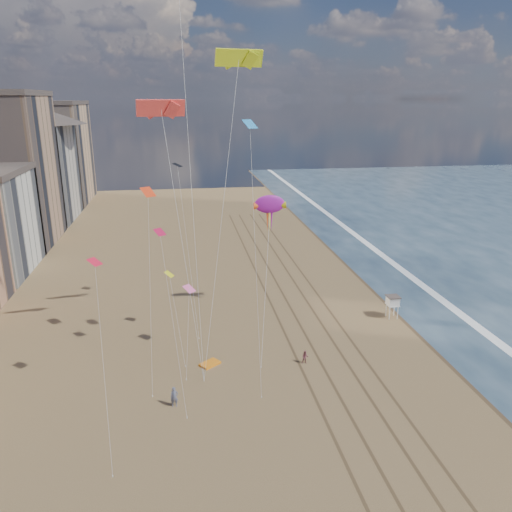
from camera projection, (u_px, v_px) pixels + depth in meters
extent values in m
plane|color=brown|center=(365.00, 470.00, 38.53)|extent=(260.00, 260.00, 0.00)
plane|color=#42301E|center=(389.00, 280.00, 79.00)|extent=(260.00, 260.00, 0.00)
plane|color=white|center=(414.00, 279.00, 79.62)|extent=(260.00, 260.00, 0.00)
cube|color=brown|center=(276.00, 314.00, 66.63)|extent=(0.28, 120.00, 0.01)
cube|color=brown|center=(293.00, 312.00, 66.98)|extent=(0.28, 120.00, 0.01)
cube|color=brown|center=(313.00, 311.00, 67.39)|extent=(0.28, 120.00, 0.01)
cube|color=brown|center=(329.00, 310.00, 67.71)|extent=(0.28, 120.00, 0.01)
cube|color=tan|center=(5.00, 172.00, 95.46)|extent=(16.00, 20.00, 28.00)
cube|color=#BCB2A3|center=(37.00, 173.00, 115.28)|extent=(15.00, 22.00, 22.00)
cone|color=#473D38|center=(30.00, 114.00, 111.31)|extent=(34.22, 34.22, 4.40)
cube|color=tan|center=(56.00, 155.00, 135.34)|extent=(16.00, 24.00, 26.00)
cube|color=#473D38|center=(49.00, 103.00, 131.28)|extent=(16.32, 24.48, 1.00)
cylinder|color=white|center=(389.00, 314.00, 64.64)|extent=(0.11, 0.11, 1.67)
cylinder|color=white|center=(398.00, 313.00, 64.80)|extent=(0.11, 0.11, 1.67)
cylinder|color=white|center=(386.00, 310.00, 65.68)|extent=(0.11, 0.11, 1.67)
cylinder|color=white|center=(394.00, 310.00, 65.85)|extent=(0.11, 0.11, 1.67)
cube|color=white|center=(392.00, 305.00, 64.95)|extent=(1.48, 1.48, 0.11)
cube|color=white|center=(393.00, 301.00, 64.78)|extent=(1.39, 1.39, 1.02)
cube|color=#473D38|center=(393.00, 296.00, 64.60)|extent=(1.67, 1.67, 0.09)
cube|color=orange|center=(210.00, 364.00, 53.81)|extent=(2.48, 2.33, 0.24)
ellipsoid|color=#A1189C|center=(270.00, 204.00, 63.43)|extent=(4.21, 0.79, 2.50)
cone|color=#D94914|center=(258.00, 206.00, 63.26)|extent=(1.13, 0.94, 0.94)
cone|color=yellow|center=(281.00, 205.00, 63.70)|extent=(1.13, 0.94, 0.94)
cylinder|color=silver|center=(266.00, 283.00, 58.47)|extent=(0.03, 0.03, 20.56)
imported|color=slate|center=(174.00, 397.00, 46.28)|extent=(0.76, 0.53, 1.98)
imported|color=brown|center=(305.00, 357.00, 53.90)|extent=(0.82, 0.69, 1.50)
cube|color=#DCEB18|center=(239.00, 58.00, 51.30)|extent=(5.11, 1.69, 1.74)
cube|color=#FC4038|center=(161.00, 108.00, 49.77)|extent=(4.91, 1.64, 1.68)
plane|color=pink|center=(189.00, 289.00, 55.18)|extent=(1.77, 1.76, 0.58)
plane|color=red|center=(148.00, 192.00, 52.22)|extent=(2.05, 1.98, 0.87)
plane|color=black|center=(177.00, 165.00, 62.54)|extent=(1.59, 1.62, 0.43)
plane|color=red|center=(95.00, 262.00, 44.70)|extent=(1.65, 1.66, 0.50)
plane|color=#2990DE|center=(250.00, 124.00, 47.27)|extent=(1.80, 1.69, 0.79)
plane|color=yellow|center=(169.00, 274.00, 60.08)|extent=(1.40, 1.47, 0.60)
plane|color=#C11240|center=(160.00, 232.00, 51.23)|extent=(1.63, 1.59, 0.58)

